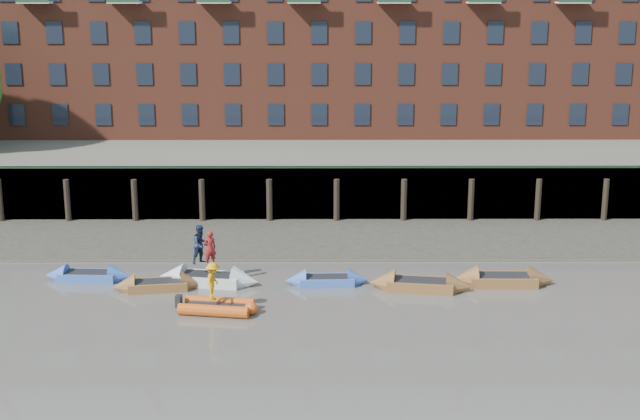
{
  "coord_description": "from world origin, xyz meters",
  "views": [
    {
      "loc": [
        0.76,
        -29.65,
        13.75
      ],
      "look_at": [
        0.96,
        12.0,
        3.2
      ],
      "focal_mm": 50.0,
      "sensor_mm": 36.0,
      "label": 1
    }
  ],
  "objects_px": {
    "rowboat_2": "(158,285)",
    "person_rib_crew": "(213,281)",
    "rowboat_3": "(208,279)",
    "rowboat_4": "(327,280)",
    "rowboat_6": "(503,280)",
    "rib_tender": "(220,307)",
    "person_rower_a": "(210,248)",
    "rowboat_1": "(88,276)",
    "person_rower_b": "(201,244)",
    "rowboat_5": "(420,285)"
  },
  "relations": [
    {
      "from": "rowboat_3",
      "to": "person_rib_crew",
      "type": "bearing_deg",
      "value": -69.11
    },
    {
      "from": "rib_tender",
      "to": "rowboat_1",
      "type": "bearing_deg",
      "value": 156.8
    },
    {
      "from": "rib_tender",
      "to": "rowboat_2",
      "type": "bearing_deg",
      "value": 146.43
    },
    {
      "from": "person_rower_a",
      "to": "rowboat_3",
      "type": "bearing_deg",
      "value": -47.45
    },
    {
      "from": "rowboat_4",
      "to": "person_rib_crew",
      "type": "relative_size",
      "value": 2.37
    },
    {
      "from": "rowboat_5",
      "to": "person_rower_a",
      "type": "height_order",
      "value": "person_rower_a"
    },
    {
      "from": "rowboat_4",
      "to": "rowboat_2",
      "type": "bearing_deg",
      "value": -177.06
    },
    {
      "from": "rowboat_3",
      "to": "person_rib_crew",
      "type": "relative_size",
      "value": 2.98
    },
    {
      "from": "rowboat_1",
      "to": "rowboat_2",
      "type": "distance_m",
      "value": 3.82
    },
    {
      "from": "rib_tender",
      "to": "person_rower_a",
      "type": "height_order",
      "value": "person_rower_a"
    },
    {
      "from": "person_rower_a",
      "to": "person_rib_crew",
      "type": "height_order",
      "value": "person_rower_a"
    },
    {
      "from": "rowboat_3",
      "to": "rowboat_4",
      "type": "bearing_deg",
      "value": 9.73
    },
    {
      "from": "rowboat_5",
      "to": "person_rower_b",
      "type": "xyz_separation_m",
      "value": [
        -10.27,
        1.12,
        1.64
      ]
    },
    {
      "from": "rowboat_2",
      "to": "rowboat_3",
      "type": "relative_size",
      "value": 0.86
    },
    {
      "from": "rowboat_1",
      "to": "rowboat_4",
      "type": "xyz_separation_m",
      "value": [
        11.43,
        -0.68,
        -0.01
      ]
    },
    {
      "from": "rowboat_1",
      "to": "rowboat_3",
      "type": "relative_size",
      "value": 0.84
    },
    {
      "from": "rowboat_3",
      "to": "rowboat_1",
      "type": "bearing_deg",
      "value": -175.0
    },
    {
      "from": "rowboat_5",
      "to": "person_rower_b",
      "type": "bearing_deg",
      "value": -177.47
    },
    {
      "from": "rib_tender",
      "to": "person_rower_a",
      "type": "bearing_deg",
      "value": 111.83
    },
    {
      "from": "rowboat_2",
      "to": "person_rower_b",
      "type": "distance_m",
      "value": 2.75
    },
    {
      "from": "rowboat_3",
      "to": "rowboat_2",
      "type": "bearing_deg",
      "value": -150.17
    },
    {
      "from": "rowboat_2",
      "to": "rowboat_5",
      "type": "relative_size",
      "value": 0.88
    },
    {
      "from": "rowboat_2",
      "to": "person_rib_crew",
      "type": "distance_m",
      "value": 4.3
    },
    {
      "from": "rowboat_1",
      "to": "rowboat_6",
      "type": "relative_size",
      "value": 0.87
    },
    {
      "from": "rowboat_4",
      "to": "person_rower_a",
      "type": "relative_size",
      "value": 2.4
    },
    {
      "from": "rowboat_6",
      "to": "rib_tender",
      "type": "bearing_deg",
      "value": -163.68
    },
    {
      "from": "rowboat_1",
      "to": "rowboat_2",
      "type": "bearing_deg",
      "value": -18.33
    },
    {
      "from": "rowboat_1",
      "to": "rowboat_4",
      "type": "relative_size",
      "value": 1.06
    },
    {
      "from": "rowboat_3",
      "to": "rowboat_4",
      "type": "xyz_separation_m",
      "value": [
        5.61,
        -0.1,
        -0.04
      ]
    },
    {
      "from": "rowboat_4",
      "to": "person_rower_a",
      "type": "xyz_separation_m",
      "value": [
        -5.49,
        0.04,
        1.58
      ]
    },
    {
      "from": "rowboat_4",
      "to": "rowboat_5",
      "type": "relative_size",
      "value": 0.82
    },
    {
      "from": "person_rower_b",
      "to": "rowboat_6",
      "type": "bearing_deg",
      "value": -42.97
    },
    {
      "from": "person_rib_crew",
      "to": "rowboat_5",
      "type": "bearing_deg",
      "value": -64.64
    },
    {
      "from": "rowboat_2",
      "to": "rowboat_3",
      "type": "xyz_separation_m",
      "value": [
        2.25,
        0.78,
        0.03
      ]
    },
    {
      "from": "rib_tender",
      "to": "person_rib_crew",
      "type": "relative_size",
      "value": 2.03
    },
    {
      "from": "rowboat_6",
      "to": "person_rib_crew",
      "type": "distance_m",
      "value": 13.75
    },
    {
      "from": "person_rower_b",
      "to": "rowboat_5",
      "type": "bearing_deg",
      "value": -47.44
    },
    {
      "from": "rowboat_2",
      "to": "person_rower_a",
      "type": "xyz_separation_m",
      "value": [
        2.37,
        0.73,
        1.57
      ]
    },
    {
      "from": "rowboat_1",
      "to": "rib_tender",
      "type": "distance_m",
      "value": 8.02
    },
    {
      "from": "person_rower_a",
      "to": "person_rower_b",
      "type": "distance_m",
      "value": 0.56
    },
    {
      "from": "rowboat_3",
      "to": "rowboat_6",
      "type": "height_order",
      "value": "rowboat_3"
    },
    {
      "from": "rowboat_2",
      "to": "person_rower_a",
      "type": "bearing_deg",
      "value": 8.22
    },
    {
      "from": "rowboat_6",
      "to": "rib_tender",
      "type": "xyz_separation_m",
      "value": [
        -12.98,
        -3.57,
        0.01
      ]
    },
    {
      "from": "rowboat_4",
      "to": "person_rib_crew",
      "type": "distance_m",
      "value": 6.24
    },
    {
      "from": "rowboat_2",
      "to": "rib_tender",
      "type": "distance_m",
      "value": 4.35
    },
    {
      "from": "rowboat_6",
      "to": "person_rower_b",
      "type": "height_order",
      "value": "person_rower_b"
    },
    {
      "from": "person_rower_b",
      "to": "person_rib_crew",
      "type": "distance_m",
      "value": 4.12
    },
    {
      "from": "person_rower_b",
      "to": "rib_tender",
      "type": "bearing_deg",
      "value": -113.72
    },
    {
      "from": "rowboat_3",
      "to": "rib_tender",
      "type": "distance_m",
      "value": 3.86
    },
    {
      "from": "rowboat_3",
      "to": "person_rower_b",
      "type": "distance_m",
      "value": 1.69
    }
  ]
}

